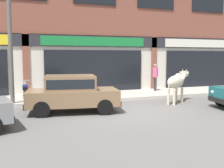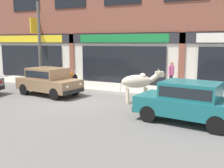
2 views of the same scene
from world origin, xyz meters
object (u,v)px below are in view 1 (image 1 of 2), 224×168
utility_pole (10,44)px  cow (176,82)px  motorcycle_0 (25,91)px  motorcycle_1 (48,91)px  car_2 (72,92)px  pedestrian (155,74)px

utility_pole → cow: bearing=-13.5°
motorcycle_0 → motorcycle_1: (1.03, -0.06, 0.00)m
car_2 → motorcycle_0: car_2 is taller
cow → car_2: cow is taller
car_2 → cow: bearing=3.6°
car_2 → pedestrian: 6.82m
cow → motorcycle_0: cow is taller
cow → motorcycle_0: 7.15m
cow → utility_pole: size_ratio=0.37×
pedestrian → motorcycle_0: bearing=-173.9°
car_2 → motorcycle_0: bearing=120.2°
utility_pole → motorcycle_0: bearing=56.7°
motorcycle_1 → pedestrian: size_ratio=1.13×
car_2 → motorcycle_1: car_2 is taller
motorcycle_0 → pedestrian: bearing=6.1°
motorcycle_0 → car_2: bearing=-59.8°
motorcycle_0 → motorcycle_1: same height
pedestrian → motorcycle_1: bearing=-172.4°
cow → utility_pole: utility_pole is taller
utility_pole → car_2: bearing=-42.5°
car_2 → motorcycle_0: 3.36m
cow → motorcycle_1: 6.18m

